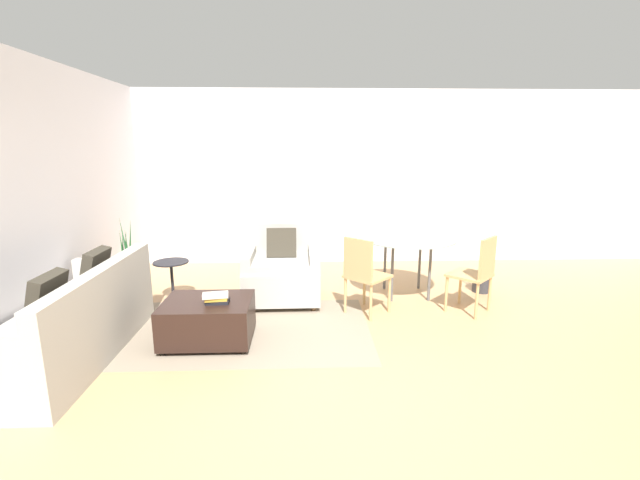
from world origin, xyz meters
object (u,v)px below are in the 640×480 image
object	(u,v)px
book_stack	(216,298)
potted_plant	(129,283)
dining_chair_near_right	(478,270)
dining_chair_near_left	(363,271)
side_table	(172,273)
dining_table	(408,243)
potted_plant_small	(482,279)
tv_remote_primary	(213,294)
couch	(72,326)
ottoman	(208,319)
armchair	(282,271)

from	to	relation	value
book_stack	potted_plant	world-z (taller)	potted_plant
potted_plant	dining_chair_near_right	distance (m)	4.14
dining_chair_near_left	dining_chair_near_right	xyz separation A→B (m)	(1.30, 0.00, 0.00)
side_table	dining_chair_near_right	xyz separation A→B (m)	(3.58, -0.53, 0.16)
dining_table	potted_plant_small	world-z (taller)	dining_table
tv_remote_primary	potted_plant_small	xyz separation A→B (m)	(3.26, 1.17, -0.25)
couch	ottoman	xyz separation A→B (m)	(1.15, 0.28, -0.07)
dining_chair_near_left	dining_chair_near_right	size ratio (longest dim) A/B	1.00
potted_plant	dining_chair_near_left	world-z (taller)	potted_plant
couch	dining_chair_near_left	distance (m)	2.90
tv_remote_primary	side_table	size ratio (longest dim) A/B	0.25
dining_table	dining_chair_near_right	size ratio (longest dim) A/B	1.33
ottoman	dining_chair_near_right	world-z (taller)	dining_chair_near_right
potted_plant	armchair	bearing A→B (deg)	1.09
potted_plant_small	side_table	bearing A→B (deg)	-177.15
dining_table	book_stack	bearing A→B (deg)	-148.15
couch	dining_table	world-z (taller)	couch
tv_remote_primary	dining_table	distance (m)	2.50
couch	dining_chair_near_left	xyz separation A→B (m)	(2.75, 0.90, 0.22)
side_table	dining_table	size ratio (longest dim) A/B	0.42
dining_chair_near_left	potted_plant_small	distance (m)	1.86
ottoman	potted_plant	world-z (taller)	potted_plant
book_stack	side_table	size ratio (longest dim) A/B	0.51
ottoman	dining_chair_near_left	bearing A→B (deg)	21.11
potted_plant	dining_table	xyz separation A→B (m)	(3.45, 0.15, 0.44)
armchair	dining_chair_near_right	bearing A→B (deg)	-13.39
dining_chair_near_left	dining_chair_near_right	distance (m)	1.30
tv_remote_primary	dining_chair_near_left	xyz separation A→B (m)	(1.58, 0.44, 0.10)
side_table	potted_plant_small	distance (m)	3.97
potted_plant_small	couch	bearing A→B (deg)	-159.86
couch	potted_plant	distance (m)	1.40
ottoman	book_stack	xyz separation A→B (m)	(0.11, -0.07, 0.24)
potted_plant	tv_remote_primary	bearing A→B (deg)	-37.59
tv_remote_primary	dining_chair_near_right	bearing A→B (deg)	8.77
dining_chair_near_right	dining_chair_near_left	bearing A→B (deg)	180.00
potted_plant	dining_table	bearing A→B (deg)	2.53
ottoman	side_table	world-z (taller)	side_table
dining_chair_near_left	side_table	bearing A→B (deg)	167.03
couch	potted_plant_small	world-z (taller)	couch
book_stack	couch	bearing A→B (deg)	-170.22
side_table	dining_chair_near_right	distance (m)	3.63
side_table	dining_chair_near_right	size ratio (longest dim) A/B	0.56
book_stack	dining_chair_near_left	bearing A→B (deg)	24.56
armchair	dining_table	size ratio (longest dim) A/B	0.77
potted_plant	dining_chair_near_left	distance (m)	2.86
dining_chair_near_left	potted_plant_small	xyz separation A→B (m)	(1.68, 0.72, -0.34)
armchair	ottoman	xyz separation A→B (m)	(-0.67, -1.15, -0.14)
armchair	couch	bearing A→B (deg)	-141.74
potted_plant	potted_plant_small	bearing A→B (deg)	2.91
book_stack	potted_plant_small	xyz separation A→B (m)	(3.17, 1.41, -0.30)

